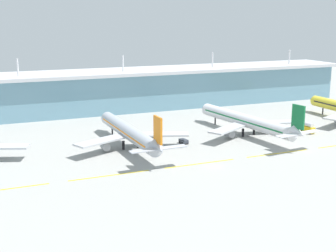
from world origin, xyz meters
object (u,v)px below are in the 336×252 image
airliner_far_middle (247,121)px  pushback_tug (184,141)px  airliner_near_middle (129,133)px  fuel_truck (308,128)px

airliner_far_middle → pushback_tug: size_ratio=15.33×
airliner_near_middle → pushback_tug: size_ratio=14.76×
fuel_truck → airliner_far_middle: bearing=165.2°
airliner_near_middle → fuel_truck: size_ratio=9.31×
airliner_near_middle → fuel_truck: 84.46m
airliner_near_middle → pushback_tug: 23.87m
pushback_tug → fuel_truck: size_ratio=0.63×
airliner_far_middle → pushback_tug: 33.01m
airliner_far_middle → pushback_tug: bearing=-175.6°
airliner_far_middle → fuel_truck: bearing=-14.8°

